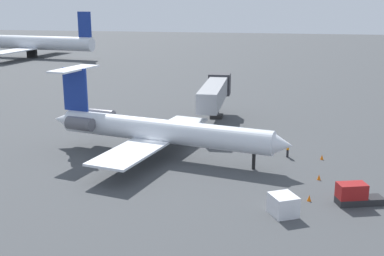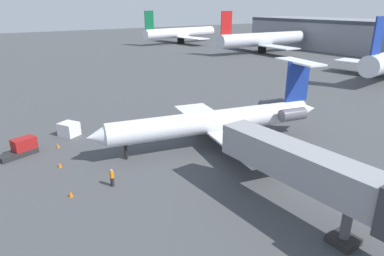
{
  "view_description": "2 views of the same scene",
  "coord_description": "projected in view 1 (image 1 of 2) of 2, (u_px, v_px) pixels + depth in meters",
  "views": [
    {
      "loc": [
        -49.78,
        -13.03,
        17.01
      ],
      "look_at": [
        0.81,
        -3.59,
        3.29
      ],
      "focal_mm": 45.74,
      "sensor_mm": 36.0,
      "label": 1
    },
    {
      "loc": [
        29.54,
        -23.51,
        15.62
      ],
      "look_at": [
        -0.74,
        -2.85,
        2.34
      ],
      "focal_mm": 31.96,
      "sensor_mm": 36.0,
      "label": 2
    }
  ],
  "objects": [
    {
      "name": "parked_airliner_east_end",
      "position": [
        32.0,
        43.0,
        142.73
      ],
      "size": [
        34.09,
        40.19,
        13.37
      ],
      "color": "silver",
      "rests_on": "ground_plane"
    },
    {
      "name": "traffic_cone_far",
      "position": [
        319.0,
        177.0,
        47.16
      ],
      "size": [
        0.36,
        0.36,
        0.55
      ],
      "color": "orange",
      "rests_on": "ground_plane"
    },
    {
      "name": "ground_crew_marshaller",
      "position": [
        288.0,
        149.0,
        53.82
      ],
      "size": [
        0.41,
        0.27,
        1.69
      ],
      "color": "black",
      "rests_on": "ground_plane"
    },
    {
      "name": "baggage_tug_lead",
      "position": [
        355.0,
        195.0,
        41.42
      ],
      "size": [
        2.54,
        4.24,
        1.9
      ],
      "color": "#262628",
      "rests_on": "ground_plane"
    },
    {
      "name": "ground_plane",
      "position": [
        159.0,
        157.0,
        53.99
      ],
      "size": [
        400.0,
        400.0,
        0.1
      ],
      "primitive_type": "cube",
      "color": "#424447"
    },
    {
      "name": "regional_jet",
      "position": [
        155.0,
        129.0,
        53.69
      ],
      "size": [
        21.46,
        28.52,
        9.24
      ],
      "color": "silver",
      "rests_on": "ground_plane"
    },
    {
      "name": "cargo_container_uld",
      "position": [
        283.0,
        205.0,
        39.44
      ],
      "size": [
        2.82,
        2.72,
        1.69
      ],
      "color": "silver",
      "rests_on": "ground_plane"
    },
    {
      "name": "traffic_cone_mid",
      "position": [
        309.0,
        198.0,
        42.24
      ],
      "size": [
        0.36,
        0.36,
        0.55
      ],
      "color": "orange",
      "rests_on": "ground_plane"
    },
    {
      "name": "traffic_cone_near",
      "position": [
        322.0,
        157.0,
        53.09
      ],
      "size": [
        0.36,
        0.36,
        0.55
      ],
      "color": "orange",
      "rests_on": "ground_plane"
    },
    {
      "name": "jet_bridge",
      "position": [
        215.0,
        92.0,
        68.22
      ],
      "size": [
        16.29,
        3.25,
        6.0
      ],
      "color": "gray",
      "rests_on": "ground_plane"
    }
  ]
}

